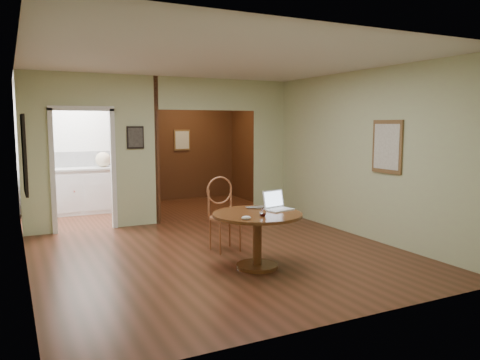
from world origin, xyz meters
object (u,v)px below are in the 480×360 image
dining_table (257,227)px  open_laptop (276,205)px  chair (223,209)px  closed_laptop (258,208)px

dining_table → open_laptop: size_ratio=2.91×
open_laptop → dining_table: bearing=-174.9°
chair → open_laptop: size_ratio=2.73×
dining_table → chair: 1.01m
dining_table → closed_laptop: bearing=60.4°
dining_table → chair: (-0.03, 1.01, 0.07)m
open_laptop → closed_laptop: bearing=129.3°
chair → open_laptop: 0.99m
open_laptop → closed_laptop: open_laptop is taller
dining_table → closed_laptop: (0.15, 0.26, 0.20)m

